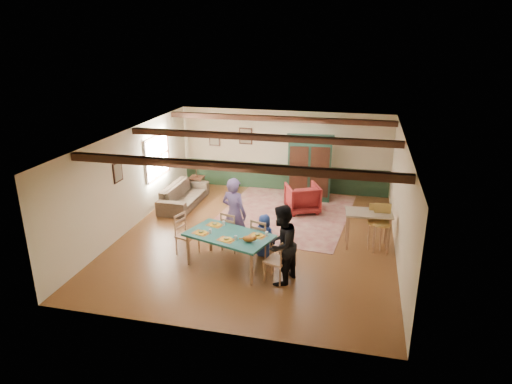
% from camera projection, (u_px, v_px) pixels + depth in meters
% --- Properties ---
extents(floor, '(8.00, 8.00, 0.00)m').
position_uv_depth(floor, '(256.00, 238.00, 11.93)').
color(floor, '#593219').
rests_on(floor, ground).
extents(wall_back, '(7.00, 0.02, 2.70)m').
position_uv_depth(wall_back, '(284.00, 151.00, 15.15)').
color(wall_back, beige).
rests_on(wall_back, floor).
extents(wall_left, '(0.02, 8.00, 2.70)m').
position_uv_depth(wall_left, '(130.00, 180.00, 12.24)').
color(wall_left, beige).
rests_on(wall_left, floor).
extents(wall_right, '(0.02, 8.00, 2.70)m').
position_uv_depth(wall_right, '(401.00, 201.00, 10.73)').
color(wall_right, beige).
rests_on(wall_right, floor).
extents(ceiling, '(7.00, 8.00, 0.02)m').
position_uv_depth(ceiling, '(256.00, 137.00, 11.03)').
color(ceiling, silver).
rests_on(ceiling, wall_back).
extents(wainscot_back, '(6.95, 0.03, 0.90)m').
position_uv_depth(wainscot_back, '(283.00, 177.00, 15.43)').
color(wainscot_back, '#1A301E').
rests_on(wainscot_back, floor).
extents(ceiling_beam_front, '(6.95, 0.16, 0.16)m').
position_uv_depth(ceiling_beam_front, '(230.00, 167.00, 8.95)').
color(ceiling_beam_front, black).
rests_on(ceiling_beam_front, ceiling).
extents(ceiling_beam_mid, '(6.95, 0.16, 0.16)m').
position_uv_depth(ceiling_beam_mid, '(260.00, 137.00, 11.43)').
color(ceiling_beam_mid, black).
rests_on(ceiling_beam_mid, ceiling).
extents(ceiling_beam_back, '(6.95, 0.16, 0.16)m').
position_uv_depth(ceiling_beam_back, '(279.00, 119.00, 13.82)').
color(ceiling_beam_back, black).
rests_on(ceiling_beam_back, ceiling).
extents(window_left, '(0.06, 1.60, 1.30)m').
position_uv_depth(window_left, '(157.00, 157.00, 13.72)').
color(window_left, white).
rests_on(window_left, wall_left).
extents(picture_left_wall, '(0.04, 0.42, 0.52)m').
position_uv_depth(picture_left_wall, '(118.00, 172.00, 11.55)').
color(picture_left_wall, tan).
rests_on(picture_left_wall, wall_left).
extents(picture_back_a, '(0.45, 0.04, 0.55)m').
position_uv_depth(picture_back_a, '(246.00, 136.00, 15.26)').
color(picture_back_a, tan).
rests_on(picture_back_a, wall_back).
extents(picture_back_b, '(0.38, 0.04, 0.48)m').
position_uv_depth(picture_back_b, '(215.00, 139.00, 15.54)').
color(picture_back_b, tan).
rests_on(picture_back_b, wall_back).
extents(dining_table, '(2.15, 1.60, 0.80)m').
position_uv_depth(dining_table, '(229.00, 251.00, 10.39)').
color(dining_table, '#1E615A').
rests_on(dining_table, floor).
extents(dining_chair_far_left, '(0.57, 0.58, 1.01)m').
position_uv_depth(dining_chair_far_left, '(233.00, 230.00, 11.18)').
color(dining_chair_far_left, '#9E6F4F').
rests_on(dining_chair_far_left, floor).
extents(dining_chair_far_right, '(0.57, 0.58, 1.01)m').
position_uv_depth(dining_chair_far_right, '(262.00, 238.00, 10.76)').
color(dining_chair_far_right, '#9E6F4F').
rests_on(dining_chair_far_right, floor).
extents(dining_chair_end_left, '(0.58, 0.57, 1.01)m').
position_uv_depth(dining_chair_end_left, '(187.00, 235.00, 10.95)').
color(dining_chair_end_left, '#9E6F4F').
rests_on(dining_chair_end_left, floor).
extents(dining_chair_end_right, '(0.58, 0.57, 1.01)m').
position_uv_depth(dining_chair_end_right, '(277.00, 259.00, 9.76)').
color(dining_chair_end_right, '#9E6F4F').
rests_on(dining_chair_end_right, floor).
extents(person_man, '(0.77, 0.62, 1.83)m').
position_uv_depth(person_man, '(234.00, 214.00, 11.11)').
color(person_man, slate).
rests_on(person_man, floor).
extents(person_woman, '(0.89, 1.02, 1.75)m').
position_uv_depth(person_woman, '(281.00, 245.00, 9.58)').
color(person_woman, black).
rests_on(person_woman, floor).
extents(person_child, '(0.60, 0.48, 1.07)m').
position_uv_depth(person_child, '(264.00, 236.00, 10.82)').
color(person_child, navy).
rests_on(person_child, floor).
extents(cat, '(0.41, 0.26, 0.19)m').
position_uv_depth(cat, '(249.00, 238.00, 9.85)').
color(cat, '#BE6221').
rests_on(cat, dining_table).
extents(place_setting_near_left, '(0.50, 0.43, 0.11)m').
position_uv_depth(place_setting_near_left, '(201.00, 231.00, 10.31)').
color(place_setting_near_left, gold).
rests_on(place_setting_near_left, dining_table).
extents(place_setting_near_center, '(0.50, 0.43, 0.11)m').
position_uv_depth(place_setting_near_center, '(226.00, 238.00, 9.97)').
color(place_setting_near_center, gold).
rests_on(place_setting_near_center, dining_table).
extents(place_setting_far_left, '(0.50, 0.43, 0.11)m').
position_uv_depth(place_setting_far_left, '(215.00, 223.00, 10.74)').
color(place_setting_far_left, gold).
rests_on(place_setting_far_left, dining_table).
extents(place_setting_far_right, '(0.50, 0.43, 0.11)m').
position_uv_depth(place_setting_far_right, '(257.00, 234.00, 10.17)').
color(place_setting_far_right, gold).
rests_on(place_setting_far_right, dining_table).
extents(area_rug, '(4.05, 4.66, 0.01)m').
position_uv_depth(area_rug, '(284.00, 214.00, 13.53)').
color(area_rug, tan).
rests_on(area_rug, floor).
extents(armoire, '(1.52, 0.73, 2.08)m').
position_uv_depth(armoire, '(309.00, 168.00, 14.35)').
color(armoire, '#153628').
rests_on(armoire, floor).
extents(armchair, '(1.21, 1.22, 0.85)m').
position_uv_depth(armchair, '(302.00, 198.00, 13.57)').
color(armchair, '#531015').
rests_on(armchair, floor).
extents(sofa, '(0.89, 2.27, 0.66)m').
position_uv_depth(sofa, '(184.00, 195.00, 14.12)').
color(sofa, '#3F3327').
rests_on(sofa, floor).
extents(end_table, '(0.46, 0.46, 0.56)m').
position_uv_depth(end_table, '(197.00, 185.00, 15.19)').
color(end_table, black).
rests_on(end_table, floor).
extents(table_lamp, '(0.32, 0.32, 0.51)m').
position_uv_depth(table_lamp, '(196.00, 170.00, 15.01)').
color(table_lamp, '#C8BC81').
rests_on(table_lamp, end_table).
extents(counter_table, '(1.18, 0.76, 0.94)m').
position_uv_depth(counter_table, '(367.00, 229.00, 11.32)').
color(counter_table, beige).
rests_on(counter_table, floor).
extents(bar_stool_left, '(0.40, 0.43, 1.11)m').
position_uv_depth(bar_stool_left, '(375.00, 228.00, 11.22)').
color(bar_stool_left, tan).
rests_on(bar_stool_left, floor).
extents(bar_stool_right, '(0.43, 0.47, 1.18)m').
position_uv_depth(bar_stool_right, '(381.00, 229.00, 11.06)').
color(bar_stool_right, tan).
rests_on(bar_stool_right, floor).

